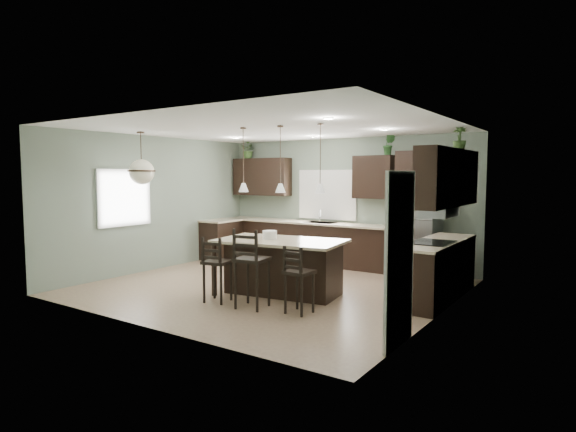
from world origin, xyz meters
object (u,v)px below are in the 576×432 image
(refrigerator, at_px, (415,229))
(kitchen_island, at_px, (280,267))
(bar_stool_left, at_px, (218,269))
(plant_back_left, at_px, (249,150))
(serving_dish, at_px, (270,235))
(bar_stool_center, at_px, (252,268))
(bar_stool_right, at_px, (299,280))

(refrigerator, bearing_deg, kitchen_island, -115.74)
(bar_stool_left, bearing_deg, refrigerator, 51.74)
(plant_back_left, bearing_deg, kitchen_island, -44.12)
(bar_stool_left, bearing_deg, serving_dish, 57.32)
(kitchen_island, xyz_separation_m, serving_dish, (-0.20, -0.03, 0.53))
(bar_stool_center, bearing_deg, serving_dish, 100.88)
(kitchen_island, height_order, plant_back_left, plant_back_left)
(plant_back_left, bearing_deg, bar_stool_center, -50.75)
(serving_dish, distance_m, bar_stool_right, 1.36)
(refrigerator, relative_size, plant_back_left, 4.39)
(kitchen_island, height_order, bar_stool_center, bar_stool_center)
(refrigerator, distance_m, bar_stool_left, 4.16)
(serving_dish, height_order, bar_stool_left, serving_dish)
(kitchen_island, xyz_separation_m, bar_stool_right, (0.85, -0.74, 0.03))
(bar_stool_center, relative_size, bar_stool_right, 1.22)
(serving_dish, distance_m, plant_back_left, 4.35)
(kitchen_island, relative_size, bar_stool_left, 1.99)
(bar_stool_center, relative_size, plant_back_left, 2.87)
(bar_stool_right, bearing_deg, bar_stool_center, -165.18)
(refrigerator, distance_m, bar_stool_right, 3.56)
(kitchen_island, xyz_separation_m, bar_stool_center, (0.11, -0.90, 0.14))
(bar_stool_center, bearing_deg, bar_stool_right, 2.88)
(serving_dish, xyz_separation_m, bar_stool_center, (0.31, -0.87, -0.39))
(refrigerator, relative_size, bar_stool_right, 1.87)
(refrigerator, relative_size, bar_stool_center, 1.53)
(plant_back_left, bearing_deg, serving_dish, -46.37)
(bar_stool_left, bearing_deg, plant_back_left, 111.21)
(refrigerator, relative_size, serving_dish, 7.71)
(kitchen_island, bearing_deg, serving_dish, 180.00)
(refrigerator, relative_size, bar_stool_left, 1.78)
(bar_stool_left, distance_m, bar_stool_center, 0.67)
(kitchen_island, xyz_separation_m, plant_back_left, (-2.99, 2.90, 2.15))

